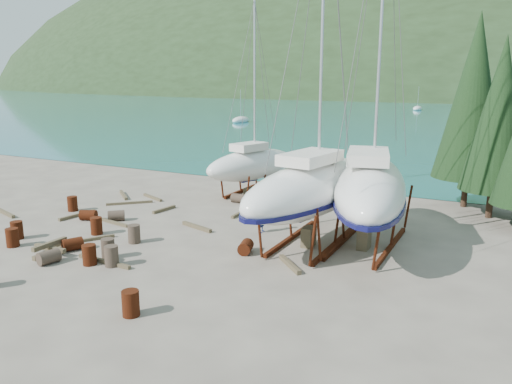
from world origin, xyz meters
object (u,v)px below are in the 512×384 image
at_px(large_sailboat_near, 314,187).
at_px(small_sailboat_shore, 252,164).
at_px(large_sailboat_far, 370,187).
at_px(worker, 262,217).

height_order(large_sailboat_near, small_sailboat_shore, large_sailboat_near).
bearing_deg(small_sailboat_shore, large_sailboat_far, -19.24).
distance_m(large_sailboat_far, small_sailboat_shore, 12.06).
xyz_separation_m(large_sailboat_near, small_sailboat_shore, (-7.38, 7.84, -0.67)).
bearing_deg(large_sailboat_near, large_sailboat_far, 27.74).
height_order(small_sailboat_shore, worker, small_sailboat_shore).
bearing_deg(worker, small_sailboat_shore, 27.75).
bearing_deg(large_sailboat_far, worker, 170.27).
xyz_separation_m(large_sailboat_far, small_sailboat_shore, (-9.79, 7.01, -0.76)).
distance_m(large_sailboat_near, worker, 3.55).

